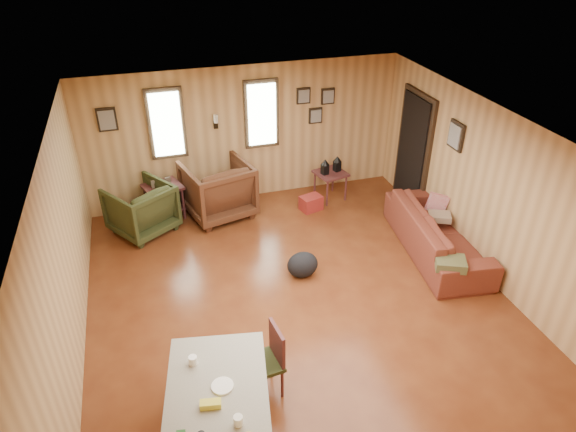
% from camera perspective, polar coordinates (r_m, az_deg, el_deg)
% --- Properties ---
extents(room, '(5.54, 6.04, 2.44)m').
position_cam_1_polar(room, '(6.69, 1.70, 0.82)').
color(room, brown).
rests_on(room, ground).
extents(sofa, '(0.96, 2.36, 0.90)m').
position_cam_1_polar(sofa, '(8.07, 16.37, -1.10)').
color(sofa, maroon).
rests_on(sofa, ground).
extents(recliner_brown, '(1.24, 1.20, 1.06)m').
position_cam_1_polar(recliner_brown, '(8.75, -7.83, 3.23)').
color(recliner_brown, '#4C2816').
rests_on(recliner_brown, ground).
extents(recliner_green, '(1.20, 1.18, 0.91)m').
position_cam_1_polar(recliner_green, '(8.56, -16.03, 1.01)').
color(recliner_green, '#2E3417').
rests_on(recliner_green, ground).
extents(end_table, '(0.72, 0.69, 0.75)m').
position_cam_1_polar(end_table, '(8.87, -13.65, 2.19)').
color(end_table, '#592727').
rests_on(end_table, ground).
extents(side_table, '(0.61, 0.61, 0.81)m').
position_cam_1_polar(side_table, '(9.20, 4.78, 5.01)').
color(side_table, '#592727').
rests_on(side_table, ground).
extents(cooler, '(0.42, 0.35, 0.26)m').
position_cam_1_polar(cooler, '(9.00, 2.57, 1.45)').
color(cooler, maroon).
rests_on(cooler, ground).
extents(backpack, '(0.52, 0.44, 0.39)m').
position_cam_1_polar(backpack, '(7.37, 1.62, -5.43)').
color(backpack, black).
rests_on(backpack, ground).
extents(sofa_pillows, '(1.03, 1.71, 0.35)m').
position_cam_1_polar(sofa_pillows, '(7.79, 16.92, -1.97)').
color(sofa_pillows, '#4C4C2A').
rests_on(sofa_pillows, sofa).
extents(dining_table, '(1.20, 1.69, 1.02)m').
position_cam_1_polar(dining_table, '(4.99, -7.89, -19.88)').
color(dining_table, gray).
rests_on(dining_table, ground).
extents(dining_chair, '(0.43, 0.43, 0.85)m').
position_cam_1_polar(dining_chair, '(5.65, -2.17, -15.42)').
color(dining_chair, '#2E3417').
rests_on(dining_chair, ground).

